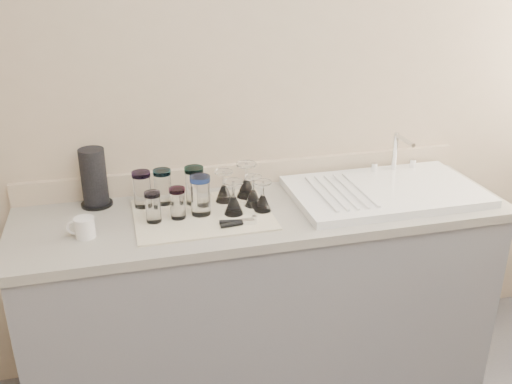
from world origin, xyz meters
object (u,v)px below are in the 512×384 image
object	(u,v)px
tumbler_teal	(142,189)
tumbler_cyan	(163,186)
tumbler_lavender	(201,195)
goblet_back_right	(247,185)
goblet_front_left	(233,203)
goblet_extra	(253,196)
tumbler_magenta	(153,207)
white_mug	(84,227)
tumbler_purple	(195,185)
goblet_back_left	(224,191)
sink_unit	(385,191)
goblet_front_right	(263,201)
can_opener	(238,222)
tumbler_blue	(178,203)
paper_towel_roll	(94,178)

from	to	relation	value
tumbler_teal	tumbler_cyan	bearing A→B (deg)	5.79
tumbler_cyan	tumbler_teal	bearing A→B (deg)	-174.21
tumbler_lavender	goblet_back_right	xyz separation A→B (m)	(0.22, 0.12, -0.03)
goblet_front_left	goblet_extra	distance (m)	0.11
tumbler_magenta	white_mug	world-z (taller)	tumbler_magenta
tumbler_purple	goblet_back_left	size ratio (longest dim) A/B	1.17
sink_unit	goblet_back_right	distance (m)	0.61
tumbler_teal	goblet_front_right	bearing A→B (deg)	-19.62
can_opener	tumbler_teal	bearing A→B (deg)	141.93
tumbler_lavender	goblet_back_left	size ratio (longest dim) A/B	1.20
tumbler_lavender	goblet_front_right	xyz separation A→B (m)	(0.25, -0.03, -0.04)
tumbler_cyan	tumbler_lavender	distance (m)	0.20
tumbler_cyan	tumbler_purple	distance (m)	0.13
tumbler_blue	tumbler_lavender	distance (m)	0.10
tumbler_blue	tumbler_teal	bearing A→B (deg)	130.46
tumbler_teal	goblet_back_left	world-z (taller)	tumbler_teal
sink_unit	goblet_back_left	world-z (taller)	sink_unit
goblet_front_right	tumbler_purple	bearing A→B (deg)	150.14
goblet_extra	sink_unit	bearing A→B (deg)	-1.98
tumbler_teal	tumbler_purple	bearing A→B (deg)	-5.58
tumbler_teal	can_opener	size ratio (longest dim) A/B	1.05
goblet_back_left	tumbler_cyan	bearing A→B (deg)	170.36
goblet_back_left	white_mug	size ratio (longest dim) A/B	1.21
tumbler_cyan	goblet_back_left	bearing A→B (deg)	-9.64
tumbler_lavender	can_opener	bearing A→B (deg)	-47.12
tumbler_magenta	tumbler_blue	bearing A→B (deg)	5.64
goblet_front_right	white_mug	world-z (taller)	goblet_front_right
tumbler_teal	tumbler_cyan	distance (m)	0.09
goblet_back_right	paper_towel_roll	world-z (taller)	paper_towel_roll
tumbler_purple	goblet_front_left	size ratio (longest dim) A/B	1.12
sink_unit	tumbler_purple	world-z (taller)	sink_unit
sink_unit	white_mug	bearing A→B (deg)	-176.43
tumbler_teal	tumbler_lavender	size ratio (longest dim) A/B	0.93
goblet_front_left	white_mug	world-z (taller)	goblet_front_left
goblet_back_right	white_mug	xyz separation A→B (m)	(-0.68, -0.20, -0.02)
tumbler_lavender	goblet_back_left	xyz separation A→B (m)	(0.12, 0.10, -0.04)
sink_unit	goblet_back_left	bearing A→B (deg)	172.21
tumbler_blue	goblet_back_left	size ratio (longest dim) A/B	0.94
tumbler_cyan	goblet_extra	world-z (taller)	tumbler_cyan
goblet_front_left	white_mug	xyz separation A→B (m)	(-0.58, -0.04, -0.02)
tumbler_blue	tumbler_lavender	bearing A→B (deg)	7.20
sink_unit	goblet_back_right	size ratio (longest dim) A/B	5.33
tumbler_cyan	tumbler_blue	world-z (taller)	tumbler_cyan
tumbler_blue	goblet_extra	distance (m)	0.32
tumbler_blue	sink_unit	bearing A→B (deg)	1.18
sink_unit	tumbler_magenta	size ratio (longest dim) A/B	6.56
white_mug	tumbler_blue	bearing A→B (deg)	9.54
tumbler_magenta	tumbler_blue	size ratio (longest dim) A/B	0.98
tumbler_teal	tumbler_magenta	distance (m)	0.16
goblet_back_left	tumbler_purple	bearing A→B (deg)	173.93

